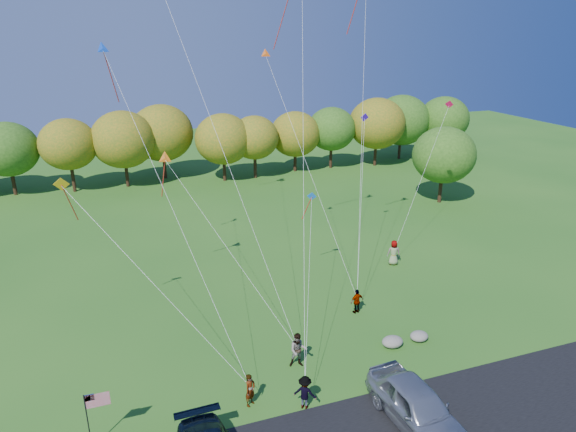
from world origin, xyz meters
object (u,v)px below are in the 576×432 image
flyer_a (250,390)px  flyer_d (357,301)px  flyer_c (305,392)px  flyer_e (394,253)px  flyer_b (298,350)px  minivan_silver (417,406)px

flyer_a → flyer_d: (8.19, 5.63, -0.03)m
flyer_a → flyer_c: flyer_c is taller
flyer_a → flyer_e: (13.75, 10.83, 0.12)m
flyer_a → flyer_e: 17.50m
flyer_b → flyer_a: bearing=-131.5°
flyer_d → flyer_e: size_ratio=0.84×
flyer_b → minivan_silver: bearing=-43.8°
flyer_e → flyer_a: bearing=56.7°
minivan_silver → flyer_a: (-6.34, 3.63, -0.19)m
minivan_silver → flyer_c: bearing=143.5°
flyer_b → flyer_c: flyer_b is taller
flyer_e → flyer_c: bearing=64.3°
flyer_c → flyer_d: (5.93, 6.63, -0.04)m
flyer_c → flyer_d: flyer_c is taller
flyer_a → flyer_c: size_ratio=0.99×
flyer_a → flyer_e: size_ratio=0.87×
flyer_c → flyer_e: size_ratio=0.88×
minivan_silver → flyer_d: (1.85, 9.27, -0.22)m
flyer_b → flyer_d: flyer_b is taller
flyer_c → flyer_d: bearing=-95.9°
flyer_c → flyer_e: bearing=-98.3°
minivan_silver → flyer_e: bearing=59.2°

